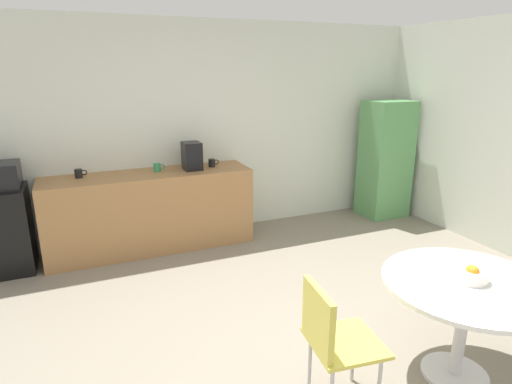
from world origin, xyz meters
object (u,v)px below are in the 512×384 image
Objects in this scene: round_table at (466,300)px; mini_fridge at (2,231)px; mug_green at (157,167)px; mug_white at (79,173)px; fruit_bowl at (471,275)px; mug_red at (212,163)px; coffee_maker at (192,156)px; chair_yellow at (331,333)px; locker_cabinet at (385,159)px.

mini_fridge is at bearing 134.86° from round_table.
mug_white is at bearing 177.35° from mug_green.
mug_green is (-1.40, 3.09, 0.36)m from round_table.
mug_red reaches higher than fruit_bowl.
coffee_maker reaches higher than mini_fridge.
round_table is at bearing -65.64° from mug_green.
mini_fridge is 0.82× the size of round_table.
chair_yellow is at bearing 172.96° from round_table.
locker_cabinet is at bearing -2.09° from coffee_maker.
coffee_maker is (1.23, -0.09, 0.11)m from mug_white.
mug_white is at bearing 177.19° from locker_cabinet.
mug_white is at bearing 113.07° from chair_yellow.
locker_cabinet is 12.54× the size of mug_white.
mug_white and mug_green have the same top height.
mug_red is (1.48, -0.06, 0.00)m from mug_white.
mug_red reaches higher than chair_yellow.
chair_yellow is (-0.95, 0.12, -0.07)m from round_table.
mug_white is (-3.97, 0.19, 0.14)m from locker_cabinet.
mug_red is (0.65, -0.02, 0.00)m from mug_green.
chair_yellow is 6.43× the size of mug_green.
mug_red is (2.27, 0.04, 0.51)m from mini_fridge.
chair_yellow is at bearing -93.90° from mug_red.
round_table is 8.40× the size of mug_red.
mini_fridge is 1.70m from mug_green.
locker_cabinet is at bearing 46.39° from chair_yellow.
mini_fridge is at bearing -173.14° from mug_white.
chair_yellow is (-2.69, -2.82, -0.29)m from locker_cabinet.
coffee_maker is (2.02, 0.00, 0.62)m from mini_fridge.
mini_fridge is 2.33m from mug_red.
fruit_bowl is at bearing -120.29° from locker_cabinet.
mug_green is at bearing 177.15° from locker_cabinet.
fruit_bowl is at bearing -65.24° from mug_green.
coffee_maker is (-0.05, 2.92, 0.54)m from chair_yellow.
round_table is at bearing -120.54° from locker_cabinet.
mini_fridge is 6.85× the size of mug_green.
fruit_bowl is at bearing -71.28° from coffee_maker.
locker_cabinet is 3.98m from mug_white.
fruit_bowl reaches higher than chair_yellow.
fruit_bowl is 3.86m from mug_white.
locker_cabinet is 5.05× the size of coffee_maker.
round_table is 3.41m from mug_green.
mug_green reaches higher than chair_yellow.
mini_fridge is 4.29m from round_table.
mug_green reaches higher than mini_fridge.
mug_green is 0.42m from coffee_maker.
locker_cabinet is at bearing -1.20° from mini_fridge.
chair_yellow is 6.43× the size of mug_red.
locker_cabinet is 12.54× the size of mug_green.
mug_white is (-2.26, 3.12, 0.18)m from fruit_bowl.
mug_green is at bearing 114.36° from round_table.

